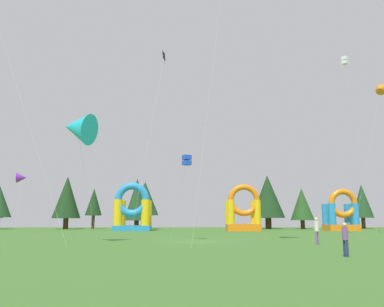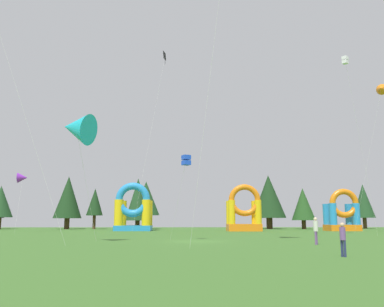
{
  "view_description": "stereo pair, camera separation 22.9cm",
  "coord_description": "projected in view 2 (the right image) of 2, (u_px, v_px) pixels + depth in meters",
  "views": [
    {
      "loc": [
        -1.22,
        -32.34,
        1.69
      ],
      "look_at": [
        0.0,
        10.05,
        8.62
      ],
      "focal_mm": 37.93,
      "sensor_mm": 36.0,
      "label": 1
    },
    {
      "loc": [
        -0.99,
        -32.34,
        1.69
      ],
      "look_at": [
        0.0,
        10.05,
        8.62
      ],
      "focal_mm": 37.93,
      "sensor_mm": 36.0,
      "label": 2
    }
  ],
  "objects": [
    {
      "name": "tree_row_3",
      "position": [
        95.0,
        202.0,
        74.51
      ],
      "size": [
        3.02,
        3.02,
        7.39
      ],
      "color": "#4C331E",
      "rests_on": "ground_plane"
    },
    {
      "name": "kite_cyan_delta",
      "position": [
        77.0,
        128.0,
        30.5
      ],
      "size": [
        3.13,
        4.93,
        9.85
      ],
      "color": "#19B7CC",
      "rests_on": "ground_plane"
    },
    {
      "name": "kite_black_diamond",
      "position": [
        166.0,
        57.0,
        65.0
      ],
      "size": [
        4.43,
        6.83,
        28.32
      ],
      "color": "black",
      "rests_on": "ground_plane"
    },
    {
      "name": "ground_plane",
      "position": [
        195.0,
        241.0,
        31.66
      ],
      "size": [
        120.0,
        120.0,
        0.0
      ],
      "primitive_type": "plane",
      "color": "#3D6B28"
    },
    {
      "name": "kite_blue_box",
      "position": [
        186.0,
        160.0,
        33.42
      ],
      "size": [
        1.74,
        2.76,
        6.95
      ],
      "color": "blue",
      "rests_on": "ground_plane"
    },
    {
      "name": "person_near_camera",
      "position": [
        343.0,
        236.0,
        18.69
      ],
      "size": [
        0.37,
        0.37,
        1.56
      ],
      "rotation": [
        0.0,
        0.0,
        2.17
      ],
      "color": "navy",
      "rests_on": "ground_plane"
    },
    {
      "name": "tree_row_4",
      "position": [
        138.0,
        199.0,
        72.08
      ],
      "size": [
        4.44,
        4.44,
        8.97
      ],
      "color": "#4C331E",
      "rests_on": "ground_plane"
    },
    {
      "name": "tree_row_6",
      "position": [
        269.0,
        197.0,
        75.81
      ],
      "size": [
        6.22,
        6.22,
        9.98
      ],
      "color": "#4C331E",
      "rests_on": "ground_plane"
    },
    {
      "name": "tree_row_8",
      "position": [
        363.0,
        201.0,
        77.65
      ],
      "size": [
        4.03,
        4.03,
        8.44
      ],
      "color": "#4C331E",
      "rests_on": "ground_plane"
    },
    {
      "name": "tree_row_1",
      "position": [
        0.0,
        202.0,
        73.54
      ],
      "size": [
        4.52,
        4.52,
        7.79
      ],
      "color": "#4C331E",
      "rests_on": "ground_plane"
    },
    {
      "name": "person_far_side",
      "position": [
        316.0,
        228.0,
        27.81
      ],
      "size": [
        0.44,
        0.44,
        1.85
      ],
      "rotation": [
        0.0,
        0.0,
        4.08
      ],
      "color": "#724C8C",
      "rests_on": "ground_plane"
    },
    {
      "name": "kite_white_box",
      "position": [
        345.0,
        61.0,
        43.97
      ],
      "size": [
        4.06,
        3.51,
        19.21
      ],
      "color": "white",
      "rests_on": "ground_plane"
    },
    {
      "name": "inflatable_yellow_castle",
      "position": [
        244.0,
        214.0,
        60.11
      ],
      "size": [
        4.91,
        3.69,
        6.86
      ],
      "color": "orange",
      "rests_on": "ground_plane"
    },
    {
      "name": "tree_row_2",
      "position": [
        68.0,
        197.0,
        73.97
      ],
      "size": [
        5.05,
        5.05,
        9.56
      ],
      "color": "#4C331E",
      "rests_on": "ground_plane"
    },
    {
      "name": "inflatable_orange_dome",
      "position": [
        133.0,
        212.0,
        62.31
      ],
      "size": [
        5.52,
        4.87,
        7.3
      ],
      "color": "#268CD8",
      "rests_on": "ground_plane"
    },
    {
      "name": "inflatable_blue_arch",
      "position": [
        342.0,
        215.0,
        61.43
      ],
      "size": [
        4.59,
        3.86,
        6.3
      ],
      "color": "orange",
      "rests_on": "ground_plane"
    },
    {
      "name": "kite_purple_delta",
      "position": [
        23.0,
        178.0,
        53.54
      ],
      "size": [
        1.46,
        3.1,
        7.85
      ],
      "color": "purple",
      "rests_on": "ground_plane"
    },
    {
      "name": "kite_orange_delta",
      "position": [
        381.0,
        89.0,
        51.22
      ],
      "size": [
        4.55,
        3.39,
        18.81
      ],
      "color": "orange",
      "rests_on": "ground_plane"
    },
    {
      "name": "tree_row_7",
      "position": [
        303.0,
        204.0,
        74.34
      ],
      "size": [
        4.29,
        4.29,
        7.44
      ],
      "color": "#4C331E",
      "rests_on": "ground_plane"
    },
    {
      "name": "tree_row_5",
      "position": [
        146.0,
        199.0,
        73.67
      ],
      "size": [
        5.0,
        5.0,
        8.56
      ],
      "color": "#4C331E",
      "rests_on": "ground_plane"
    }
  ]
}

